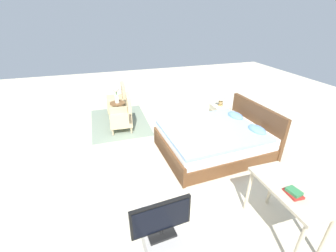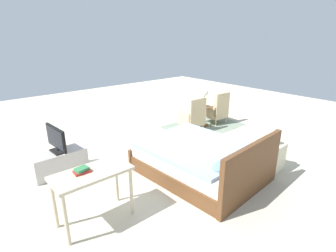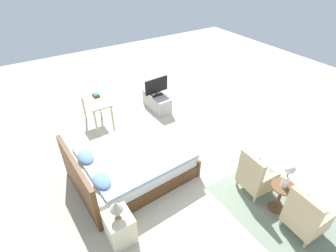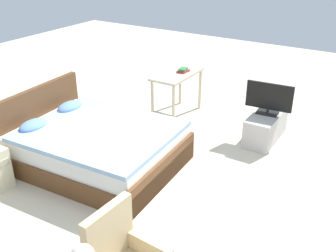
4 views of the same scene
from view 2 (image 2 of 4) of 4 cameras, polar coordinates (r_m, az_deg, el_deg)
ground_plane at (r=5.79m, az=0.66°, el=-6.27°), size 16.00×16.00×0.00m
floor_rug at (r=7.62m, az=7.72°, el=0.07°), size 2.10×1.50×0.01m
bed at (r=4.92m, az=7.28°, el=-7.46°), size 1.79×2.27×0.96m
armchair_by_window_left at (r=7.85m, az=10.65°, el=3.37°), size 0.56×0.56×0.92m
armchair_by_window_right at (r=7.11m, az=5.45°, el=1.93°), size 0.57×0.57×0.92m
side_table at (r=7.52m, az=7.82°, el=2.65°), size 0.40×0.40×0.58m
flower_vase at (r=7.39m, az=8.00°, el=6.41°), size 0.17×0.17×0.48m
nightstand at (r=5.45m, az=21.41°, el=-6.22°), size 0.44×0.41×0.55m
table_lamp at (r=5.27m, az=22.07°, el=-1.43°), size 0.22×0.22×0.33m
tv_stand at (r=5.37m, az=-22.49°, el=-7.37°), size 0.96×0.40×0.45m
tv_flatscreen at (r=5.19m, az=-23.18°, el=-2.68°), size 0.22×0.71×0.49m
vanity_desk at (r=3.74m, az=-16.17°, el=-11.10°), size 1.04×0.52×0.78m
book_stack at (r=3.68m, az=-18.24°, el=-9.16°), size 0.22×0.16×0.07m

